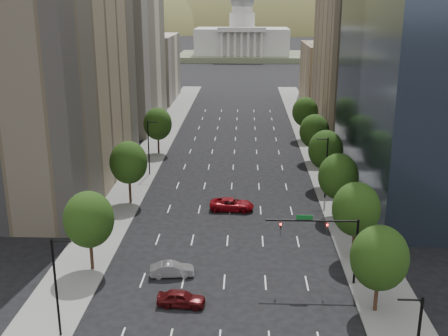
# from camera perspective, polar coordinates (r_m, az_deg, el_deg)

# --- Properties ---
(sidewalk_left) EXTENTS (6.00, 200.00, 0.15)m
(sidewalk_left) POSITION_cam_1_polar(r_m,az_deg,el_deg) (86.22, -9.55, -1.68)
(sidewalk_left) COLOR slate
(sidewalk_left) RESTS_ON ground
(sidewalk_right) EXTENTS (6.00, 200.00, 0.15)m
(sidewalk_right) POSITION_cam_1_polar(r_m,az_deg,el_deg) (85.53, 11.25, -1.93)
(sidewalk_right) COLOR slate
(sidewalk_right) RESTS_ON ground
(midrise_cream_left) EXTENTS (14.00, 30.00, 35.00)m
(midrise_cream_left) POSITION_cam_1_polar(r_m,az_deg,el_deg) (126.22, -10.33, 12.26)
(midrise_cream_left) COLOR beige
(midrise_cream_left) RESTS_ON ground
(filler_left) EXTENTS (14.00, 26.00, 18.00)m
(filler_left) POSITION_cam_1_polar(r_m,az_deg,el_deg) (159.29, -7.64, 10.24)
(filler_left) COLOR beige
(filler_left) RESTS_ON ground
(parking_tan_right) EXTENTS (14.00, 30.00, 30.00)m
(parking_tan_right) POSITION_cam_1_polar(r_m,az_deg,el_deg) (122.75, 13.29, 10.78)
(parking_tan_right) COLOR #8C7759
(parking_tan_right) RESTS_ON ground
(filler_right) EXTENTS (14.00, 26.00, 16.00)m
(filler_right) POSITION_cam_1_polar(r_m,az_deg,el_deg) (155.87, 10.87, 9.57)
(filler_right) COLOR #8C7759
(filler_right) RESTS_ON ground
(tree_right_0) EXTENTS (5.20, 5.20, 8.39)m
(tree_right_0) POSITION_cam_1_polar(r_m,az_deg,el_deg) (51.44, 15.78, -8.94)
(tree_right_0) COLOR #382316
(tree_right_0) RESTS_ON ground
(tree_right_1) EXTENTS (5.20, 5.20, 8.75)m
(tree_right_1) POSITION_cam_1_polar(r_m,az_deg,el_deg) (61.15, 13.51, -4.16)
(tree_right_1) COLOR #382316
(tree_right_1) RESTS_ON ground
(tree_right_2) EXTENTS (5.20, 5.20, 8.61)m
(tree_right_2) POSITION_cam_1_polar(r_m,az_deg,el_deg) (72.34, 11.74, -0.85)
(tree_right_2) COLOR #382316
(tree_right_2) RESTS_ON ground
(tree_right_3) EXTENTS (5.20, 5.20, 8.89)m
(tree_right_3) POSITION_cam_1_polar(r_m,az_deg,el_deg) (83.63, 10.46, 1.85)
(tree_right_3) COLOR #382316
(tree_right_3) RESTS_ON ground
(tree_right_4) EXTENTS (5.20, 5.20, 8.46)m
(tree_right_4) POSITION_cam_1_polar(r_m,az_deg,el_deg) (97.20, 9.33, 3.76)
(tree_right_4) COLOR #382316
(tree_right_4) RESTS_ON ground
(tree_right_5) EXTENTS (5.20, 5.20, 8.75)m
(tree_right_5) POSITION_cam_1_polar(r_m,az_deg,el_deg) (112.68, 8.38, 5.77)
(tree_right_5) COLOR #382316
(tree_right_5) RESTS_ON ground
(tree_left_0) EXTENTS (5.20, 5.20, 8.75)m
(tree_left_0) POSITION_cam_1_polar(r_m,az_deg,el_deg) (58.44, -13.80, -5.19)
(tree_left_0) COLOR #382316
(tree_left_0) RESTS_ON ground
(tree_left_1) EXTENTS (5.20, 5.20, 8.97)m
(tree_left_1) POSITION_cam_1_polar(r_m,az_deg,el_deg) (76.70, -9.84, 0.56)
(tree_left_1) COLOR #382316
(tree_left_1) RESTS_ON ground
(tree_left_2) EXTENTS (5.20, 5.20, 8.68)m
(tree_left_2) POSITION_cam_1_polar(r_m,az_deg,el_deg) (101.55, -6.87, 4.56)
(tree_left_2) COLOR #382316
(tree_left_2) RESTS_ON ground
(streetlight_rn) EXTENTS (1.70, 0.20, 9.00)m
(streetlight_rn) POSITION_cam_1_polar(r_m,az_deg,el_deg) (79.07, 10.51, 0.18)
(streetlight_rn) COLOR black
(streetlight_rn) RESTS_ON ground
(streetlight_ls) EXTENTS (1.70, 0.20, 9.00)m
(streetlight_ls) POSITION_cam_1_polar(r_m,az_deg,el_deg) (48.33, -16.93, -11.54)
(streetlight_ls) COLOR black
(streetlight_ls) RESTS_ON ground
(streetlight_ln) EXTENTS (1.70, 0.20, 9.00)m
(streetlight_ln) POSITION_cam_1_polar(r_m,az_deg,el_deg) (89.19, -7.77, 2.23)
(streetlight_ln) COLOR black
(streetlight_ln) RESTS_ON ground
(traffic_signal) EXTENTS (9.12, 0.40, 7.38)m
(traffic_signal) POSITION_cam_1_polar(r_m,az_deg,el_deg) (55.30, 11.08, -6.96)
(traffic_signal) COLOR black
(traffic_signal) RESTS_ON ground
(capitol) EXTENTS (60.00, 40.00, 35.20)m
(capitol) POSITION_cam_1_polar(r_m,az_deg,el_deg) (270.29, 1.86, 13.00)
(capitol) COLOR #596647
(capitol) RESTS_ON ground
(foothills) EXTENTS (720.00, 413.00, 263.00)m
(foothills) POSITION_cam_1_polar(r_m,az_deg,el_deg) (623.60, 5.32, 10.93)
(foothills) COLOR olive
(foothills) RESTS_ON ground
(car_maroon) EXTENTS (4.64, 2.16, 1.54)m
(car_maroon) POSITION_cam_1_polar(r_m,az_deg,el_deg) (52.75, -4.45, -13.29)
(car_maroon) COLOR #4C0C0E
(car_maroon) RESTS_ON ground
(car_silver) EXTENTS (4.68, 2.14, 1.49)m
(car_silver) POSITION_cam_1_polar(r_m,az_deg,el_deg) (57.94, -5.40, -10.40)
(car_silver) COLOR gray
(car_silver) RESTS_ON ground
(car_red_far) EXTENTS (6.09, 3.07, 1.65)m
(car_red_far) POSITION_cam_1_polar(r_m,az_deg,el_deg) (74.75, 0.81, -3.77)
(car_red_far) COLOR maroon
(car_red_far) RESTS_ON ground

